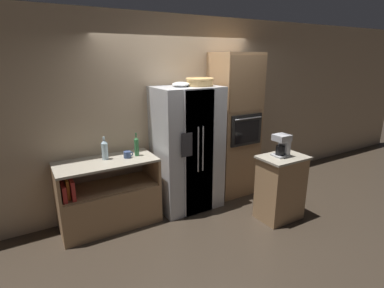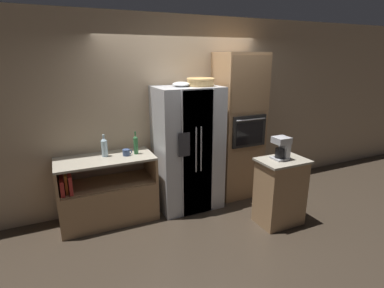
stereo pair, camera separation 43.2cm
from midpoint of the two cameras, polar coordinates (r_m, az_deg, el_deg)
name	(u,v)px [view 2 (the right image)]	position (r m, az deg, el deg)	size (l,w,h in m)	color
ground_plane	(194,206)	(4.72, 2.98, -11.70)	(20.00, 20.00, 0.00)	#382D23
wall_back	(181,111)	(4.66, 0.57, 6.24)	(12.00, 0.06, 2.80)	tan
counter_left	(107,198)	(4.31, -13.04, -10.03)	(1.28, 0.61, 0.92)	#A87F56
refrigerator	(188,149)	(4.41, 1.99, -0.92)	(0.92, 0.73, 1.82)	silver
wall_oven	(238,127)	(4.85, 11.30, 3.23)	(0.70, 0.65, 2.28)	#A87F56
island_counter	(280,191)	(4.32, 19.25, -8.59)	(0.64, 0.45, 0.92)	#A87F56
wicker_basket	(201,82)	(4.28, 4.61, 11.75)	(0.39, 0.39, 0.11)	tan
fruit_bowl	(181,84)	(4.20, 0.93, 11.32)	(0.25, 0.25, 0.07)	white
bottle_tall	(136,144)	(4.15, -7.76, -0.12)	(0.06, 0.06, 0.32)	#33723F
bottle_short	(104,147)	(4.12, -13.52, -0.56)	(0.08, 0.08, 0.30)	silver
mug	(126,152)	(4.12, -9.49, -1.65)	(0.13, 0.10, 0.09)	#384C7A
coffee_maker	(282,147)	(4.12, 19.71, -0.61)	(0.20, 0.19, 0.30)	#B2B2B7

